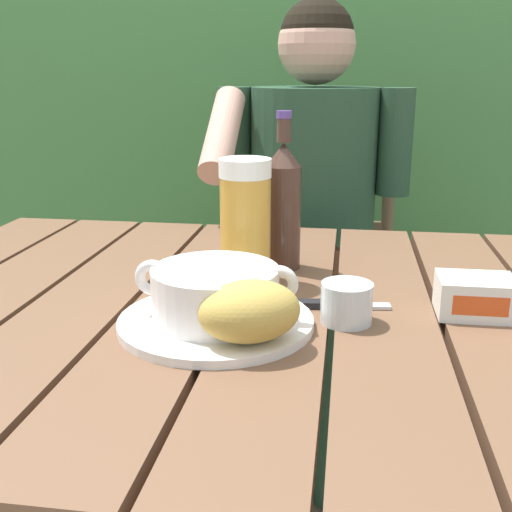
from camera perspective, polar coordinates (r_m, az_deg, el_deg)
The scene contains 12 objects.
dining_table at distance 0.96m, azimuth 2.32°, elevation -9.46°, with size 1.32×0.94×0.75m.
hedge_backdrop at distance 2.42m, azimuth 5.68°, elevation 13.45°, with size 3.72×0.85×1.88m.
chair_near_diner at distance 1.86m, azimuth 5.23°, elevation -2.67°, with size 0.46×0.40×0.96m.
person_eating at distance 1.60m, azimuth 4.97°, elevation 4.04°, with size 0.48×0.47×1.25m.
serving_plate at distance 0.84m, azimuth -3.67°, elevation -5.98°, with size 0.26×0.26×0.01m.
soup_bowl at distance 0.83m, azimuth -3.72°, elevation -3.28°, with size 0.22×0.17×0.08m.
bread_roll at distance 0.76m, azimuth -0.60°, elevation -5.05°, with size 0.15×0.14×0.08m.
beer_glass at distance 0.99m, azimuth -0.98°, elevation 3.21°, with size 0.08×0.08×0.20m.
beer_bottle at distance 1.06m, azimuth 2.48°, elevation 4.76°, with size 0.06×0.06×0.27m.
water_glass_small at distance 0.85m, azimuth 8.25°, elevation -4.25°, with size 0.07×0.07×0.06m.
butter_tub at distance 0.93m, azimuth 19.34°, elevation -3.46°, with size 0.10×0.08×0.05m.
table_knife at distance 0.91m, azimuth 5.90°, elevation -4.45°, with size 0.17×0.04×0.01m.
Camera 1 is at (0.09, -0.85, 1.08)m, focal length 43.89 mm.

